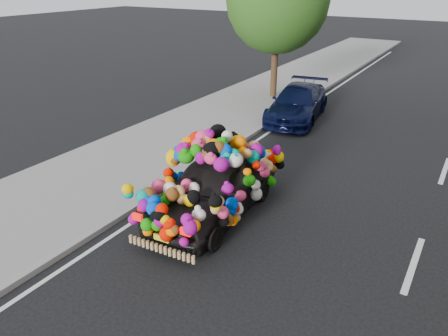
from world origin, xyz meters
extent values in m
plane|color=black|center=(0.00, 0.00, 0.00)|extent=(100.00, 100.00, 0.00)
cube|color=gray|center=(-4.30, 0.00, 0.06)|extent=(4.00, 60.00, 0.12)
cube|color=gray|center=(-2.35, 0.00, 0.07)|extent=(0.15, 60.00, 0.13)
cylinder|color=#332114|center=(-3.80, 9.50, 1.36)|extent=(0.28, 0.28, 2.73)
sphere|color=#245015|center=(-3.80, 9.50, 4.03)|extent=(4.20, 4.20, 4.20)
imported|color=black|center=(-0.68, -0.29, 0.68)|extent=(1.80, 4.08, 1.37)
cube|color=red|center=(-1.13, -2.34, 0.78)|extent=(0.22, 0.07, 0.14)
cube|color=red|center=(-0.04, -2.29, 0.78)|extent=(0.22, 0.07, 0.14)
cube|color=yellow|center=(-0.58, -2.32, 0.48)|extent=(0.34, 0.06, 0.12)
imported|color=black|center=(-1.78, 7.31, 0.61)|extent=(2.36, 4.45, 1.23)
camera|label=1|loc=(4.02, -7.69, 5.06)|focal=35.00mm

